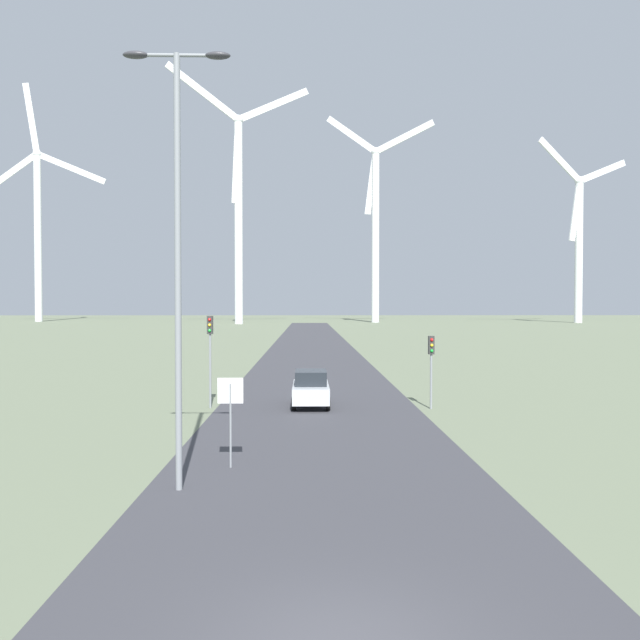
# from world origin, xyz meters

# --- Properties ---
(road_surface) EXTENTS (10.00, 240.00, 0.01)m
(road_surface) POSITION_xyz_m (0.00, 48.00, 0.00)
(road_surface) COLOR #38383D
(road_surface) RESTS_ON ground
(streetlamp) EXTENTS (2.93, 0.32, 12.05)m
(streetlamp) POSITION_xyz_m (-4.04, 8.03, 7.33)
(streetlamp) COLOR gray
(streetlamp) RESTS_ON ground
(stop_sign_near) EXTENTS (0.81, 0.07, 2.84)m
(stop_sign_near) POSITION_xyz_m (-2.90, 10.36, 1.99)
(stop_sign_near) COLOR gray
(stop_sign_near) RESTS_ON ground
(traffic_light_post_near_left) EXTENTS (0.28, 0.34, 4.59)m
(traffic_light_post_near_left) POSITION_xyz_m (-5.32, 21.75, 3.34)
(traffic_light_post_near_left) COLOR gray
(traffic_light_post_near_left) RESTS_ON ground
(traffic_light_post_near_right) EXTENTS (0.28, 0.34, 3.60)m
(traffic_light_post_near_right) POSITION_xyz_m (5.61, 21.26, 2.65)
(traffic_light_post_near_right) COLOR gray
(traffic_light_post_near_right) RESTS_ON ground
(car_approaching) EXTENTS (1.88, 4.11, 1.83)m
(car_approaching) POSITION_xyz_m (-0.32, 22.13, 0.91)
(car_approaching) COLOR #B7BCC1
(car_approaching) RESTS_ON ground
(wind_turbine_far_left) EXTENTS (37.59, 5.43, 72.99)m
(wind_turbine_far_left) POSITION_xyz_m (-83.61, 184.77, 31.66)
(wind_turbine_far_left) COLOR silver
(wind_turbine_far_left) RESTS_ON ground
(wind_turbine_left) EXTENTS (36.87, 14.93, 67.36)m
(wind_turbine_left) POSITION_xyz_m (-19.03, 158.72, 33.39)
(wind_turbine_left) COLOR silver
(wind_turbine_left) RESTS_ON ground
(wind_turbine_center) EXTENTS (30.45, 11.29, 61.50)m
(wind_turbine_center) POSITION_xyz_m (19.32, 173.05, 30.16)
(wind_turbine_center) COLOR silver
(wind_turbine_center) RESTS_ON ground
(wind_turbine_right) EXTENTS (29.28, 9.70, 51.99)m
(wind_turbine_right) POSITION_xyz_m (77.18, 168.10, 25.17)
(wind_turbine_right) COLOR silver
(wind_turbine_right) RESTS_ON ground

